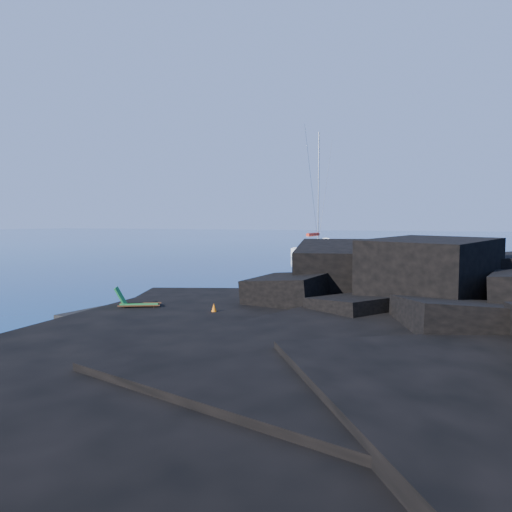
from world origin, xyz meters
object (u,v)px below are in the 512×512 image
Objects in this scene: sailboat at (317,254)px; marker_cone at (214,311)px; sunbather at (200,304)px; deck_chair at (140,299)px.

marker_cone is (8.90, -41.88, 0.65)m from sailboat.
sailboat is 40.67m from sunbather.
sailboat reaches higher than deck_chair.
deck_chair is 3.29m from marker_cone.
sailboat is at bearing 101.28° from sunbather.
deck_chair reaches higher than marker_cone.
sailboat is 25.17× the size of marker_cone.
deck_chair is 2.64m from sunbather.
sailboat reaches higher than marker_cone.
sailboat reaches higher than sunbather.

